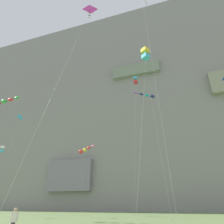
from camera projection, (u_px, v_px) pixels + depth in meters
name	position (u px, v px, depth m)	size (l,w,h in m)	color
cliff_face	(143.00, 101.00, 81.80)	(180.00, 26.32, 83.10)	gray
spectator_watching_left	(13.00, 222.00, 11.15)	(0.57, 0.28, 1.61)	#38333D
kite_diamond_low_left	(89.00, 12.00, 26.14)	(3.67, 5.87, 27.19)	#CC3399
kite_banner_high_right	(146.00, 11.00, 30.59)	(1.25, 6.00, 34.21)	black
kite_windsock_upper_right	(147.00, 96.00, 37.97)	(4.55, 5.53, 21.67)	navy
kite_diamond_high_center	(19.00, 121.00, 45.76)	(1.59, 4.05, 21.66)	#38B2D1
kite_box_mid_right	(136.00, 80.00, 49.82)	(2.17, 1.68, 31.81)	#38B2D1
kite_box_mid_center	(145.00, 54.00, 28.77)	(2.26, 6.06, 23.05)	yellow
kite_windsock_near_cliff	(84.00, 150.00, 43.82)	(5.02, 4.18, 13.81)	red
kite_box_upper_mid	(2.00, 149.00, 37.80)	(3.43, 2.03, 12.29)	white
kite_windsock_low_center	(3.00, 102.00, 37.92)	(6.21, 5.00, 20.58)	red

